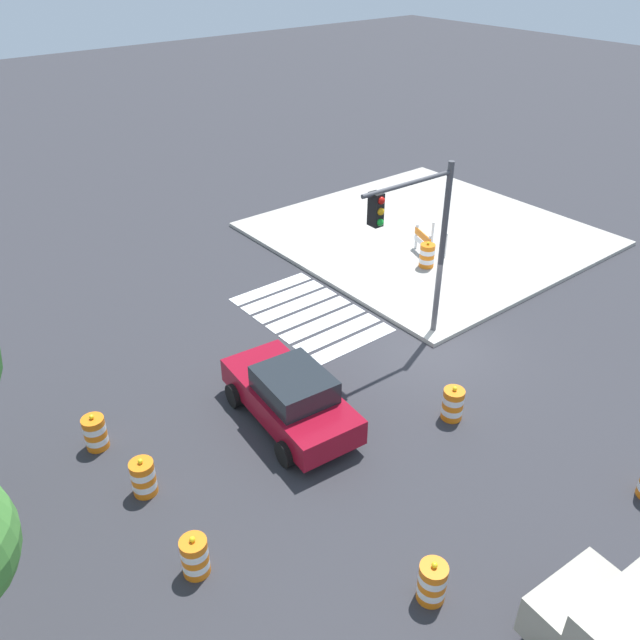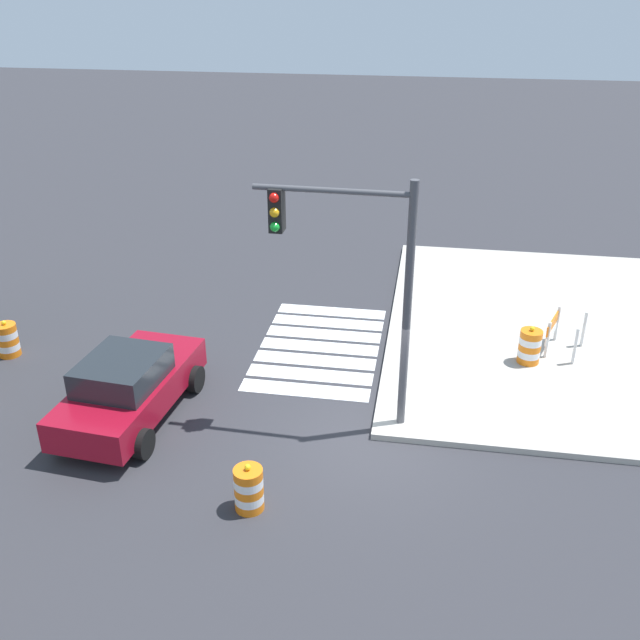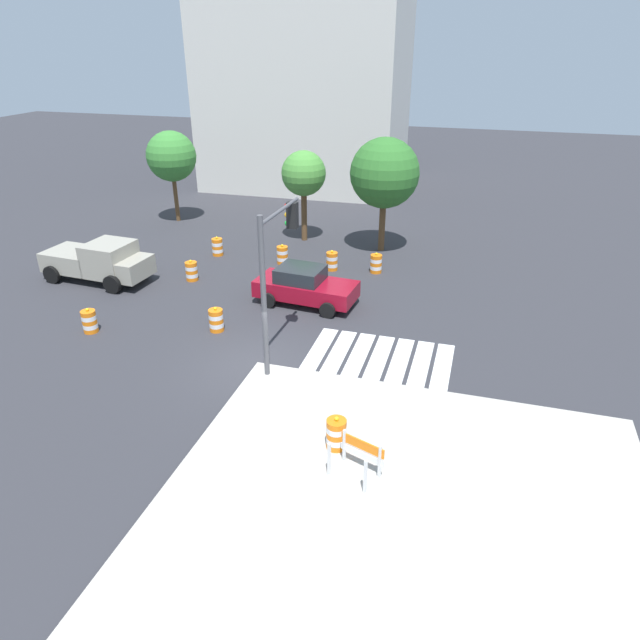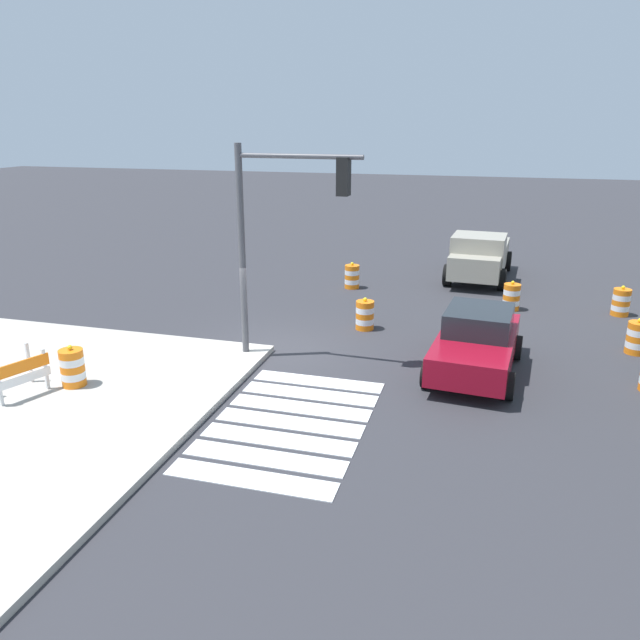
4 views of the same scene
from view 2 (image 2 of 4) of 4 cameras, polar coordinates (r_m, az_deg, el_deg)
name	(u,v)px [view 2 (image 2 of 4)]	position (r m, az deg, el deg)	size (l,w,h in m)	color
ground_plane	(371,440)	(15.70, 4.12, -9.63)	(120.00, 120.00, 0.00)	#2D2D33
sidewalk_corner	(605,333)	(21.39, 21.99, -0.98)	(12.00, 12.00, 0.15)	#ADA89E
crosswalk_stripes	(320,347)	(19.24, -0.04, -2.19)	(5.10, 3.20, 0.02)	silver
sports_car	(129,387)	(16.52, -15.14, -5.20)	(4.45, 2.43, 1.63)	maroon
traffic_barrel_median_far	(7,340)	(20.41, -23.90, -1.47)	(0.56, 0.56, 1.02)	orange
traffic_barrel_lane_center	(249,489)	(13.73, -5.76, -13.40)	(0.56, 0.56, 1.02)	orange
traffic_barrel_on_sidewalk	(530,346)	(18.81, 16.56, -2.05)	(0.56, 0.56, 1.02)	orange
construction_barricade	(558,330)	(19.60, 18.67, -0.79)	(1.43, 1.15, 1.00)	silver
traffic_light_pole	(354,261)	(14.39, 2.73, 4.74)	(0.47, 3.29, 5.50)	#4C4C51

